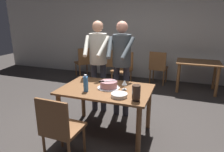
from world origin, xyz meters
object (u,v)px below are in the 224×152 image
background_chair_1 (123,68)px  background_chair_3 (158,66)px  plate_stack (119,95)px  background_chair_2 (84,61)px  hurricane_lamp (136,93)px  background_table (198,68)px  main_dining_table (106,96)px  cake_knife (104,81)px  background_chair_0 (110,63)px  person_standing_beside (98,57)px  water_bottle (86,84)px  wine_glass_near (124,83)px  cake_on_platter (109,85)px  person_cutting_cake (121,59)px  chair_near_side (60,127)px

background_chair_1 → background_chair_3: 0.96m
plate_stack → background_chair_2: size_ratio=0.24×
hurricane_lamp → background_table: hurricane_lamp is taller
main_dining_table → cake_knife: bearing=-148.1°
hurricane_lamp → background_table: (0.86, 2.82, -0.28)m
hurricane_lamp → background_chair_0: hurricane_lamp is taller
plate_stack → person_standing_beside: (-0.72, 0.94, 0.30)m
water_bottle → person_standing_beside: (-0.20, 0.90, 0.21)m
wine_glass_near → hurricane_lamp: hurricane_lamp is taller
background_chair_0 → background_chair_3: size_ratio=1.00×
hurricane_lamp → cake_on_platter: bearing=147.5°
cake_knife → background_chair_3: background_chair_3 is taller
person_cutting_cake → wine_glass_near: bearing=-68.5°
cake_on_platter → chair_near_side: chair_near_side is taller
plate_stack → cake_knife: bearing=143.7°
cake_on_platter → person_cutting_cake: size_ratio=0.20×
wine_glass_near → background_table: size_ratio=0.14×
cake_knife → background_chair_2: 3.19m
cake_knife → wine_glass_near: bearing=12.6°
cake_knife → person_cutting_cake: (0.06, 0.68, 0.21)m
background_table → chair_near_side: bearing=-116.6°
person_cutting_cake → cake_on_platter: bearing=-90.0°
water_bottle → background_table: 3.19m
background_table → background_chair_2: background_chair_2 is taller
background_chair_3 → background_chair_2: bearing=-177.7°
plate_stack → background_chair_0: (-1.24, 2.92, -0.28)m
background_chair_0 → background_chair_3: (1.38, 0.06, 0.00)m
water_bottle → background_chair_3: water_bottle is taller
wine_glass_near → background_chair_1: bearing=107.4°
water_bottle → person_cutting_cake: 0.93m
water_bottle → background_table: water_bottle is taller
person_cutting_cake → main_dining_table: bearing=-93.0°
cake_on_platter → person_standing_beside: size_ratio=0.20×
chair_near_side → background_chair_2: same height
water_bottle → person_cutting_cake: size_ratio=0.15×
person_standing_beside → background_chair_1: (0.00, 1.58, -0.58)m
cake_knife → person_standing_beside: (-0.40, 0.71, 0.21)m
plate_stack → hurricane_lamp: hurricane_lamp is taller
water_bottle → person_standing_beside: 0.94m
background_table → wine_glass_near: bearing=-114.4°
person_standing_beside → background_chair_3: 2.29m
background_chair_0 → chair_near_side: bearing=-79.2°
cake_knife → chair_near_side: (-0.26, -0.81, -0.37)m
hurricane_lamp → background_chair_0: bearing=116.6°
main_dining_table → plate_stack: bearing=-40.5°
background_chair_0 → water_bottle: bearing=-76.0°
main_dining_table → hurricane_lamp: hurricane_lamp is taller
plate_stack → person_cutting_cake: size_ratio=0.13×
background_chair_2 → background_chair_3: 2.18m
chair_near_side → background_chair_3: (0.71, 3.55, 0.00)m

